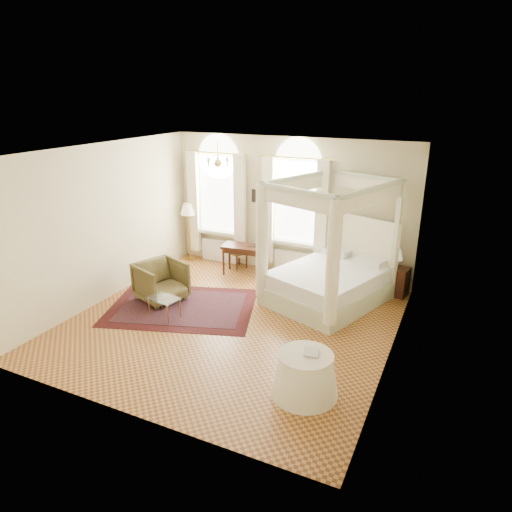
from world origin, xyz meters
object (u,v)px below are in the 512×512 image
at_px(armchair, 161,281).
at_px(stool, 238,253).
at_px(nightstand, 397,281).
at_px(writing_desk, 243,250).
at_px(floor_lamp, 188,212).
at_px(coffee_table, 164,300).
at_px(canopy_bed, 328,276).
at_px(side_table, 305,375).

bearing_deg(armchair, stool, 5.68).
relative_size(nightstand, writing_desk, 0.61).
xyz_separation_m(armchair, floor_lamp, (-0.85, 2.42, 0.88)).
relative_size(writing_desk, coffee_table, 1.55).
bearing_deg(armchair, nightstand, -41.85).
relative_size(coffee_table, floor_lamp, 0.44).
bearing_deg(floor_lamp, canopy_bed, -13.55).
relative_size(armchair, coffee_table, 1.40).
bearing_deg(side_table, canopy_bed, 101.31).
bearing_deg(canopy_bed, coffee_table, -142.58).
distance_m(coffee_table, side_table, 3.55).
bearing_deg(floor_lamp, nightstand, 0.00).
bearing_deg(canopy_bed, nightstand, 37.17).
distance_m(armchair, side_table, 4.29).
bearing_deg(stool, floor_lamp, 178.73).
relative_size(writing_desk, floor_lamp, 0.68).
height_order(writing_desk, floor_lamp, floor_lamp).
relative_size(stool, side_table, 0.56).
xyz_separation_m(nightstand, side_table, (-0.66, -4.22, 0.01)).
distance_m(coffee_table, floor_lamp, 3.49).
height_order(writing_desk, side_table, writing_desk).
bearing_deg(writing_desk, floor_lamp, 168.46).
bearing_deg(coffee_table, armchair, 129.91).
distance_m(stool, armchair, 2.47).
relative_size(stool, floor_lamp, 0.37).
distance_m(nightstand, coffee_table, 5.05).
bearing_deg(side_table, floor_lamp, 138.34).
distance_m(canopy_bed, side_table, 3.31).
distance_m(nightstand, writing_desk, 3.65).
bearing_deg(armchair, writing_desk, -4.17).
height_order(writing_desk, coffee_table, writing_desk).
bearing_deg(canopy_bed, floor_lamp, 166.45).
bearing_deg(nightstand, canopy_bed, -142.83).
height_order(nightstand, stool, nightstand).
distance_m(writing_desk, armchair, 2.27).
distance_m(writing_desk, floor_lamp, 1.93).
bearing_deg(writing_desk, nightstand, 5.72).
height_order(coffee_table, side_table, side_table).
height_order(canopy_bed, side_table, canopy_bed).
distance_m(nightstand, side_table, 4.27).
distance_m(canopy_bed, armchair, 3.56).
xyz_separation_m(stool, armchair, (-0.62, -2.39, 0.02)).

